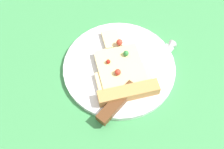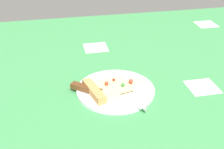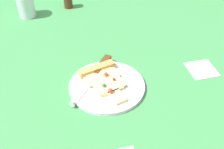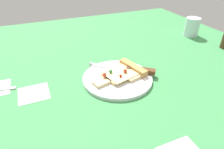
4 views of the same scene
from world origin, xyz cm
name	(u,v)px [view 3 (image 3 of 4)]	position (x,y,z in cm)	size (l,w,h in cm)	color
ground_plane	(100,99)	(-0.01, -0.03, -1.50)	(148.65, 148.65, 3.00)	#3D8C4C
plate	(107,86)	(2.91, -2.97, 0.56)	(23.43, 23.43, 1.12)	silver
pizza_slice	(103,78)	(5.37, -2.32, 1.92)	(18.81, 13.36, 2.66)	beige
knife	(95,74)	(8.13, -0.45, 1.73)	(19.85, 16.89, 2.45)	silver
drinking_glass	(26,6)	(54.53, 19.98, 4.55)	(7.11, 7.11, 9.11)	silver
pepper_shaker	(68,1)	(58.04, 1.97, 3.29)	(3.87, 3.87, 6.57)	#4C2D19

